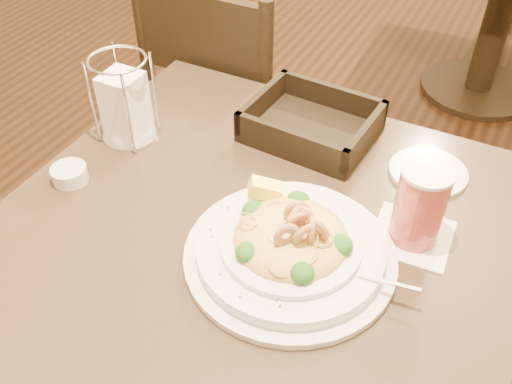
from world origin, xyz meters
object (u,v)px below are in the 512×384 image
at_px(dining_chair_near, 230,112).
at_px(pasta_bowl, 291,245).
at_px(side_plate, 428,172).
at_px(main_table, 251,313).
at_px(napkin_caddy, 125,104).
at_px(drink_glass, 420,206).
at_px(bread_basket, 311,126).
at_px(butter_ramekin, 70,174).

xyz_separation_m(dining_chair_near, pasta_bowl, (0.48, -0.64, 0.27)).
bearing_deg(dining_chair_near, side_plate, 153.29).
bearing_deg(pasta_bowl, main_table, 165.64).
bearing_deg(napkin_caddy, pasta_bowl, -19.51).
xyz_separation_m(pasta_bowl, side_plate, (0.15, 0.32, -0.03)).
bearing_deg(drink_glass, side_plate, 95.93).
bearing_deg(side_plate, dining_chair_near, 153.12).
bearing_deg(bread_basket, main_table, -86.22).
xyz_separation_m(napkin_caddy, butter_ramekin, (-0.02, -0.17, -0.06)).
bearing_deg(bread_basket, drink_glass, -35.30).
relative_size(pasta_bowl, drink_glass, 2.63).
relative_size(main_table, drink_glass, 6.04).
height_order(dining_chair_near, bread_basket, dining_chair_near).
relative_size(dining_chair_near, bread_basket, 3.51).
xyz_separation_m(drink_glass, napkin_caddy, (-0.61, 0.02, 0.00)).
relative_size(drink_glass, butter_ramekin, 2.19).
xyz_separation_m(side_plate, butter_ramekin, (-0.61, -0.33, 0.01)).
height_order(main_table, drink_glass, drink_glass).
height_order(main_table, dining_chair_near, dining_chair_near).
relative_size(bread_basket, butter_ramekin, 3.88).
xyz_separation_m(bread_basket, butter_ramekin, (-0.35, -0.35, -0.01)).
bearing_deg(side_plate, pasta_bowl, -114.83).
bearing_deg(napkin_caddy, main_table, -20.69).
bearing_deg(main_table, bread_basket, 93.78).
bearing_deg(bread_basket, napkin_caddy, -152.19).
relative_size(drink_glass, napkin_caddy, 0.81).
relative_size(main_table, pasta_bowl, 2.29).
bearing_deg(dining_chair_near, pasta_bowl, 127.03).
xyz_separation_m(main_table, napkin_caddy, (-0.36, 0.14, 0.31)).
relative_size(napkin_caddy, butter_ramekin, 2.71).
relative_size(pasta_bowl, napkin_caddy, 2.12).
xyz_separation_m(main_table, drink_glass, (0.25, 0.12, 0.31)).
distance_m(dining_chair_near, pasta_bowl, 0.84).
xyz_separation_m(main_table, bread_basket, (-0.02, 0.31, 0.26)).
height_order(pasta_bowl, butter_ramekin, pasta_bowl).
distance_m(pasta_bowl, butter_ramekin, 0.46).
relative_size(dining_chair_near, butter_ramekin, 13.64).
xyz_separation_m(drink_glass, bread_basket, (-0.27, 0.19, -0.05)).
bearing_deg(side_plate, bread_basket, 176.93).
height_order(main_table, bread_basket, bread_basket).
xyz_separation_m(main_table, side_plate, (0.23, 0.30, 0.24)).
distance_m(bread_basket, side_plate, 0.26).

